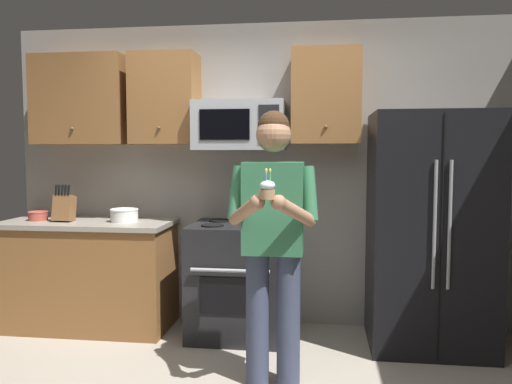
% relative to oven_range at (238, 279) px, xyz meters
% --- Properties ---
extents(wall_back, '(4.40, 0.10, 2.60)m').
position_rel_oven_range_xyz_m(wall_back, '(0.15, 0.39, 0.84)').
color(wall_back, gray).
rests_on(wall_back, ground).
extents(oven_range, '(0.76, 0.70, 0.93)m').
position_rel_oven_range_xyz_m(oven_range, '(0.00, 0.00, 0.00)').
color(oven_range, black).
rests_on(oven_range, ground).
extents(microwave, '(0.74, 0.41, 0.40)m').
position_rel_oven_range_xyz_m(microwave, '(0.00, 0.12, 1.26)').
color(microwave, '#9EA0A5').
extents(refrigerator, '(0.90, 0.75, 1.80)m').
position_rel_oven_range_xyz_m(refrigerator, '(1.50, -0.04, 0.44)').
color(refrigerator, black).
rests_on(refrigerator, ground).
extents(cabinet_row_upper, '(2.78, 0.36, 0.76)m').
position_rel_oven_range_xyz_m(cabinet_row_upper, '(-0.57, 0.17, 1.49)').
color(cabinet_row_upper, brown).
extents(counter_left, '(1.44, 0.66, 0.92)m').
position_rel_oven_range_xyz_m(counter_left, '(-1.30, 0.02, 0.00)').
color(counter_left, brown).
rests_on(counter_left, ground).
extents(knife_block, '(0.16, 0.15, 0.32)m').
position_rel_oven_range_xyz_m(knife_block, '(-1.48, -0.03, 0.57)').
color(knife_block, brown).
rests_on(knife_block, counter_left).
extents(bowl_large_white, '(0.24, 0.24, 0.11)m').
position_rel_oven_range_xyz_m(bowl_large_white, '(-0.97, 0.02, 0.52)').
color(bowl_large_white, white).
rests_on(bowl_large_white, counter_left).
extents(bowl_small_colored, '(0.17, 0.17, 0.08)m').
position_rel_oven_range_xyz_m(bowl_small_colored, '(-1.74, -0.00, 0.50)').
color(bowl_small_colored, '#B24C3F').
rests_on(bowl_small_colored, counter_left).
extents(person, '(0.60, 0.48, 1.76)m').
position_rel_oven_range_xyz_m(person, '(0.37, -0.85, 0.53)').
color(person, '#383F59').
rests_on(person, ground).
extents(cupcake, '(0.09, 0.09, 0.17)m').
position_rel_oven_range_xyz_m(cupcake, '(0.37, -1.18, 0.83)').
color(cupcake, '#A87F56').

